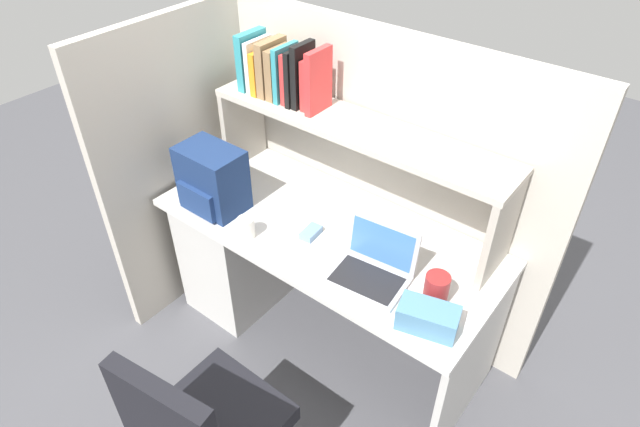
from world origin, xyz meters
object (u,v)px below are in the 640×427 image
(paper_cup, at_px, (246,228))
(tissue_box, at_px, (428,318))
(computer_mouse, at_px, (311,233))
(laptop, at_px, (373,266))
(snack_canister, at_px, (436,289))
(backpack, at_px, (212,180))

(paper_cup, relative_size, tissue_box, 0.45)
(computer_mouse, relative_size, tissue_box, 0.47)
(laptop, distance_m, snack_canister, 0.27)
(snack_canister, bearing_deg, backpack, -174.96)
(paper_cup, distance_m, tissue_box, 0.89)
(backpack, xyz_separation_m, snack_canister, (1.13, 0.10, -0.08))
(backpack, relative_size, tissue_box, 1.40)
(paper_cup, distance_m, snack_canister, 0.86)
(computer_mouse, bearing_deg, snack_canister, -6.18)
(laptop, bearing_deg, computer_mouse, 173.38)
(backpack, distance_m, computer_mouse, 0.53)
(paper_cup, bearing_deg, tissue_box, 2.51)
(paper_cup, bearing_deg, computer_mouse, 39.27)
(laptop, height_order, snack_canister, laptop)
(tissue_box, bearing_deg, backpack, 163.31)
(backpack, xyz_separation_m, computer_mouse, (0.50, 0.11, -0.13))
(backpack, height_order, snack_canister, backpack)
(computer_mouse, height_order, tissue_box, tissue_box)
(laptop, relative_size, computer_mouse, 3.21)
(backpack, bearing_deg, tissue_box, -1.48)
(laptop, bearing_deg, backpack, -175.30)
(paper_cup, bearing_deg, laptop, 13.56)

